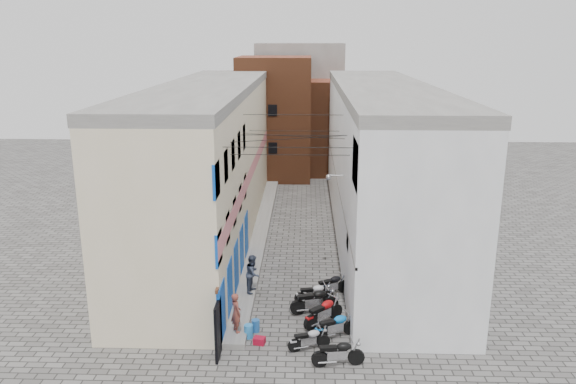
# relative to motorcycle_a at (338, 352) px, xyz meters

# --- Properties ---
(ground) EXTENTS (90.00, 90.00, 0.00)m
(ground) POSITION_rel_motorcycle_a_xyz_m (-1.90, 0.91, -0.57)
(ground) COLOR #54514F
(ground) RESTS_ON ground
(plinth) EXTENTS (0.90, 26.00, 0.25)m
(plinth) POSITION_rel_motorcycle_a_xyz_m (-3.95, 13.91, -0.44)
(plinth) COLOR slate
(plinth) RESTS_ON ground
(building_left) EXTENTS (5.10, 27.00, 9.00)m
(building_left) POSITION_rel_motorcycle_a_xyz_m (-6.88, 13.86, 3.93)
(building_left) COLOR beige
(building_left) RESTS_ON ground
(building_right) EXTENTS (5.94, 26.00, 9.00)m
(building_right) POSITION_rel_motorcycle_a_xyz_m (3.10, 13.91, 3.94)
(building_right) COLOR silver
(building_right) RESTS_ON ground
(building_far_brick_left) EXTENTS (6.00, 6.00, 10.00)m
(building_far_brick_left) POSITION_rel_motorcycle_a_xyz_m (-3.90, 28.91, 4.43)
(building_far_brick_left) COLOR brown
(building_far_brick_left) RESTS_ON ground
(building_far_brick_right) EXTENTS (5.00, 6.00, 8.00)m
(building_far_brick_right) POSITION_rel_motorcycle_a_xyz_m (1.10, 30.91, 3.43)
(building_far_brick_right) COLOR brown
(building_far_brick_right) RESTS_ON ground
(building_far_concrete) EXTENTS (8.00, 5.00, 11.00)m
(building_far_concrete) POSITION_rel_motorcycle_a_xyz_m (-1.90, 34.91, 4.93)
(building_far_concrete) COLOR slate
(building_far_concrete) RESTS_ON ground
(far_shopfront) EXTENTS (2.00, 0.30, 2.40)m
(far_shopfront) POSITION_rel_motorcycle_a_xyz_m (-1.90, 26.11, 0.63)
(far_shopfront) COLOR black
(far_shopfront) RESTS_ON ground
(overhead_wires) EXTENTS (5.80, 13.02, 1.32)m
(overhead_wires) POSITION_rel_motorcycle_a_xyz_m (-1.90, 8.56, 6.56)
(overhead_wires) COLOR black
(overhead_wires) RESTS_ON ground
(motorcycle_a) EXTENTS (2.02, 0.85, 1.13)m
(motorcycle_a) POSITION_rel_motorcycle_a_xyz_m (0.00, 0.00, 0.00)
(motorcycle_a) COLOR black
(motorcycle_a) RESTS_ON ground
(motorcycle_b) EXTENTS (1.76, 1.01, 0.97)m
(motorcycle_b) POSITION_rel_motorcycle_a_xyz_m (-1.04, 1.05, -0.08)
(motorcycle_b) COLOR #A09FA3
(motorcycle_b) RESTS_ON ground
(motorcycle_c) EXTENTS (2.01, 1.39, 1.12)m
(motorcycle_c) POSITION_rel_motorcycle_a_xyz_m (0.00, 1.98, -0.01)
(motorcycle_c) COLOR blue
(motorcycle_c) RESTS_ON ground
(motorcycle_d) EXTENTS (2.00, 1.92, 1.22)m
(motorcycle_d) POSITION_rel_motorcycle_a_xyz_m (-0.44, 3.05, 0.04)
(motorcycle_d) COLOR #AB0C0E
(motorcycle_d) RESTS_ON ground
(motorcycle_e) EXTENTS (2.26, 1.24, 1.25)m
(motorcycle_e) POSITION_rel_motorcycle_a_xyz_m (-0.81, 4.04, 0.06)
(motorcycle_e) COLOR black
(motorcycle_e) RESTS_ON ground
(motorcycle_f) EXTENTS (1.87, 0.91, 1.04)m
(motorcycle_f) POSITION_rel_motorcycle_a_xyz_m (-0.81, 4.95, -0.05)
(motorcycle_f) COLOR silver
(motorcycle_f) RESTS_ON ground
(motorcycle_g) EXTENTS (1.94, 1.42, 1.09)m
(motorcycle_g) POSITION_rel_motorcycle_a_xyz_m (0.00, 5.82, -0.02)
(motorcycle_g) COLOR black
(motorcycle_g) RESTS_ON ground
(person_a) EXTENTS (0.63, 0.71, 1.63)m
(person_a) POSITION_rel_motorcycle_a_xyz_m (-3.93, 1.91, 0.50)
(person_a) COLOR brown
(person_a) RESTS_ON plinth
(person_b) EXTENTS (0.81, 0.97, 1.77)m
(person_b) POSITION_rel_motorcycle_a_xyz_m (-3.60, 5.56, 0.57)
(person_b) COLOR #343C4F
(person_b) RESTS_ON plinth
(water_jug_near) EXTENTS (0.46, 0.46, 0.55)m
(water_jug_near) POSITION_rel_motorcycle_a_xyz_m (-3.45, 1.87, -0.29)
(water_jug_near) COLOR #2A86D5
(water_jug_near) RESTS_ON ground
(water_jug_far) EXTENTS (0.38, 0.38, 0.51)m
(water_jug_far) POSITION_rel_motorcycle_a_xyz_m (-3.21, 2.36, -0.31)
(water_jug_far) COLOR #225EAC
(water_jug_far) RESTS_ON ground
(red_crate) EXTENTS (0.50, 0.42, 0.27)m
(red_crate) POSITION_rel_motorcycle_a_xyz_m (-2.98, 1.41, -0.43)
(red_crate) COLOR maroon
(red_crate) RESTS_ON ground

